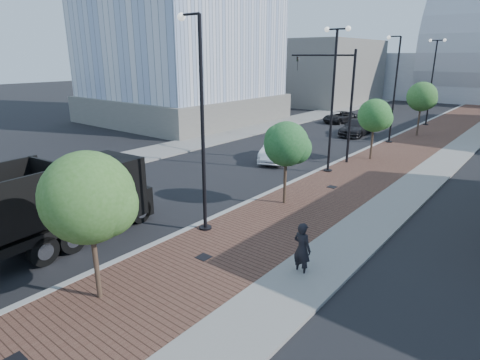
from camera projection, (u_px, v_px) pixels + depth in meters
The scene contains 23 objects.
sidewalk at pixel (440, 137), 38.51m from camera, with size 7.00×140.00×0.12m, color #4C2D23.
concrete_strip at pixel (471, 140), 36.90m from camera, with size 2.40×140.00×0.13m, color slate.
curb at pixel (403, 132), 40.60m from camera, with size 0.30×140.00×0.14m, color gray.
west_sidewalk at pixel (294, 120), 48.36m from camera, with size 4.00×140.00×0.12m, color slate.
dump_truck at pixel (35, 217), 15.53m from camera, with size 3.88×13.77×3.62m.
white_sedan at pixel (278, 149), 29.80m from camera, with size 1.80×5.15×1.70m, color white.
dark_car_mid at pixel (341, 117), 46.70m from camera, with size 2.16×4.69×1.30m, color black.
dark_car_far at pixel (356, 127), 39.34m from camera, with size 2.19×5.38×1.56m, color black.
pedestrian at pixel (302, 249), 14.10m from camera, with size 0.73×0.48×2.00m, color black.
streetlight_1 at pixel (201, 136), 16.70m from camera, with size 1.44×0.56×9.21m.
streetlight_2 at pixel (333, 101), 25.42m from camera, with size 1.72×0.56×9.28m.
streetlight_3 at pixel (393, 94), 34.56m from camera, with size 1.44×0.56×9.21m.
streetlight_4 at pixel (432, 82), 43.28m from camera, with size 1.72×0.56×9.28m.
traffic_mast at pixel (340, 94), 28.14m from camera, with size 5.09×0.20×8.00m.
tree_0 at pixel (90, 198), 11.80m from camera, with size 2.81×2.81×4.94m.
tree_1 at pixel (287, 144), 20.06m from camera, with size 2.35×2.29×4.45m.
tree_2 at pixel (375, 116), 28.96m from camera, with size 2.46×2.42×4.60m.
tree_3 at pixel (422, 97), 37.76m from camera, with size 2.77×2.77×5.23m.
tower_podium at pixel (183, 107), 48.53m from camera, with size 19.00×19.00×3.00m, color #636059.
convention_center at pixel (473, 64), 73.50m from camera, with size 50.00×30.00×50.00m.
commercial_block_nw at pixel (322, 72), 65.94m from camera, with size 14.00×20.00×10.00m, color slate.
utility_cover_1 at pixel (204, 257), 15.33m from camera, with size 0.50×0.50×0.02m, color black.
utility_cover_2 at pixel (332, 187), 23.52m from camera, with size 0.50×0.50×0.02m, color black.
Camera 1 is at (12.09, -1.83, 7.57)m, focal length 29.68 mm.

